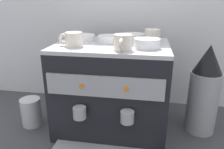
{
  "coord_description": "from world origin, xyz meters",
  "views": [
    {
      "loc": [
        0.17,
        -1.0,
        0.65
      ],
      "look_at": [
        0.0,
        0.0,
        0.29
      ],
      "focal_mm": 34.95,
      "sensor_mm": 36.0,
      "label": 1
    }
  ],
  "objects": [
    {
      "name": "ceramic_bowl_0",
      "position": [
        -0.02,
        0.03,
        0.46
      ],
      "size": [
        0.11,
        0.11,
        0.03
      ],
      "color": "white",
      "rests_on": "espresso_machine"
    },
    {
      "name": "tiled_backsplash_wall",
      "position": [
        0.0,
        0.34,
        0.58
      ],
      "size": [
        2.8,
        0.03,
        1.16
      ],
      "primitive_type": "cube",
      "color": "silver",
      "rests_on": "ground_plane"
    },
    {
      "name": "ceramic_bowl_2",
      "position": [
        0.09,
        0.11,
        0.46
      ],
      "size": [
        0.12,
        0.12,
        0.03
      ],
      "color": "white",
      "rests_on": "espresso_machine"
    },
    {
      "name": "ceramic_cup_2",
      "position": [
        0.07,
        -0.13,
        0.48
      ],
      "size": [
        0.08,
        0.11,
        0.06
      ],
      "color": "beige",
      "rests_on": "espresso_machine"
    },
    {
      "name": "milk_pitcher",
      "position": [
        -0.43,
        -0.06,
        0.08
      ],
      "size": [
        0.1,
        0.1,
        0.15
      ],
      "primitive_type": "cylinder",
      "color": "#B7B7BC",
      "rests_on": "ground_plane"
    },
    {
      "name": "ceramic_bowl_1",
      "position": [
        -0.16,
        0.05,
        0.46
      ],
      "size": [
        0.12,
        0.12,
        0.03
      ],
      "color": "white",
      "rests_on": "espresso_machine"
    },
    {
      "name": "ground_plane",
      "position": [
        0.0,
        0.0,
        0.0
      ],
      "size": [
        4.0,
        4.0,
        0.0
      ],
      "primitive_type": "plane",
      "color": "#38383D"
    },
    {
      "name": "coffee_grinder",
      "position": [
        0.45,
        0.04,
        0.22
      ],
      "size": [
        0.15,
        0.15,
        0.45
      ],
      "color": "#939399",
      "rests_on": "ground_plane"
    },
    {
      "name": "ceramic_bowl_3",
      "position": [
        0.16,
        -0.07,
        0.47
      ],
      "size": [
        0.11,
        0.11,
        0.04
      ],
      "color": "white",
      "rests_on": "espresso_machine"
    },
    {
      "name": "ceramic_cup_0",
      "position": [
        0.19,
        0.07,
        0.48
      ],
      "size": [
        0.07,
        0.11,
        0.06
      ],
      "color": "beige",
      "rests_on": "espresso_machine"
    },
    {
      "name": "ceramic_cup_1",
      "position": [
        -0.16,
        -0.09,
        0.48
      ],
      "size": [
        0.11,
        0.08,
        0.06
      ],
      "color": "beige",
      "rests_on": "espresso_machine"
    },
    {
      "name": "espresso_machine",
      "position": [
        0.0,
        -0.0,
        0.22
      ],
      "size": [
        0.53,
        0.5,
        0.45
      ],
      "color": "black",
      "rests_on": "ground_plane"
    }
  ]
}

